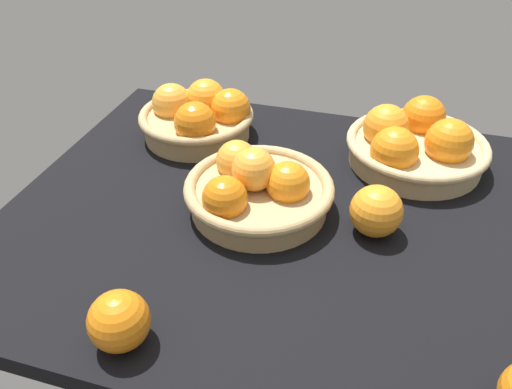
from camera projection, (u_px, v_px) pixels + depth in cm
name	position (u px, v px, depth cm)	size (l,w,h in cm)	color
market_tray	(270.00, 217.00, 82.82)	(84.00, 72.00, 3.00)	black
basket_far_right	(415.00, 144.00, 90.87)	(25.23, 25.23, 10.45)	tan
basket_far_left	(198.00, 117.00, 98.82)	(22.43, 22.43, 10.36)	tan
basket_center	(257.00, 188.00, 80.36)	(23.86, 23.86, 10.71)	tan
loose_orange_back_gap	(119.00, 321.00, 58.98)	(7.41, 7.41, 7.41)	orange
loose_orange_side_gap	(376.00, 211.00, 75.22)	(7.94, 7.94, 7.94)	orange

